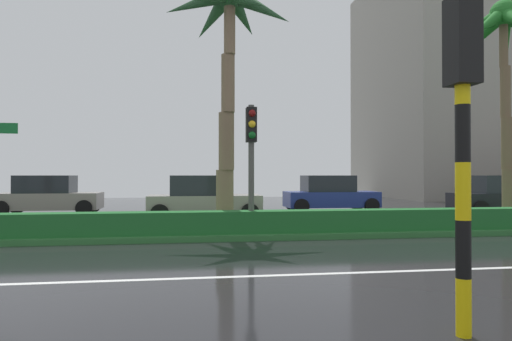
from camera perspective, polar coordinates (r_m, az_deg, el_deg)
ground_plane at (r=15.04m, az=-20.72°, el=-7.35°), size 90.00×42.00×0.10m
median_strip at (r=14.05m, az=-21.59°, el=-7.31°), size 85.50×4.00×0.15m
median_hedge at (r=12.66m, az=-23.03°, el=-6.34°), size 76.50×0.70×0.60m
palm_tree_centre_left at (r=14.13m, az=-3.53°, el=16.83°), size 3.92×3.66×7.50m
palm_tree_centre at (r=18.36m, az=28.97°, el=14.08°), size 3.59×3.63×7.68m
traffic_signal_median_right at (r=12.43m, az=-0.59°, el=3.33°), size 0.28×0.43×3.52m
traffic_signal_foreground at (r=5.38m, az=24.63°, el=8.44°), size 0.28×0.43×3.72m
car_in_traffic_second at (r=21.66m, az=-24.87°, el=-2.94°), size 4.30×2.02×1.72m
car_in_traffic_third at (r=17.52m, az=-6.69°, el=-3.56°), size 4.30×2.02×1.72m
car_in_traffic_fourth at (r=21.50m, az=9.37°, el=-3.01°), size 4.30×2.02×1.72m
car_in_traffic_fifth at (r=22.34m, az=28.68°, el=-2.85°), size 4.30×2.02×1.72m
building_far_right at (r=41.45m, az=25.19°, el=9.52°), size 15.06×13.35×17.96m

